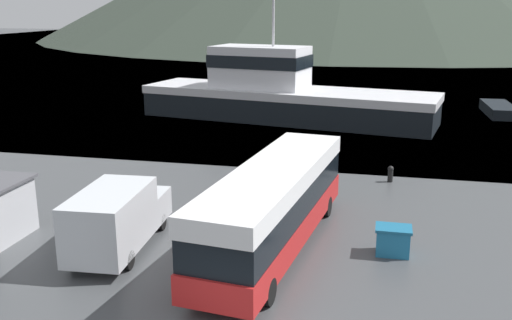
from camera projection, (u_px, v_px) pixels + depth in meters
water_surface at (369, 42)px, 145.49m from camera, size 240.00×240.00×0.00m
tour_bus at (274, 203)px, 21.70m from camera, size 4.00×12.18×3.28m
delivery_van at (117, 217)px, 21.70m from camera, size 2.59×6.22×2.54m
fishing_boat at (280, 93)px, 46.79m from camera, size 24.78×10.36×12.20m
storage_bin at (393, 240)px, 21.51m from camera, size 1.35×0.99×1.09m
small_boat at (499, 109)px, 49.15m from camera, size 2.34×6.22×0.89m
mooring_bollard at (390, 173)px, 30.38m from camera, size 0.32×0.32×0.88m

